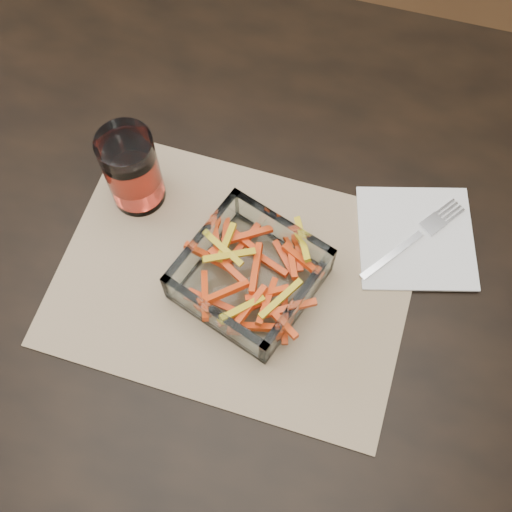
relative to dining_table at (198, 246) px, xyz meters
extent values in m
plane|color=#331E0F|center=(0.00, 0.00, -0.66)|extent=(4.50, 4.50, 0.00)
cube|color=black|center=(0.00, 0.00, 0.07)|extent=(1.60, 0.90, 0.03)
cube|color=tan|center=(0.08, -0.07, 0.09)|extent=(0.46, 0.34, 0.00)
cube|color=white|center=(0.10, -0.07, 0.10)|extent=(0.20, 0.20, 0.01)
cube|color=white|center=(0.13, 0.00, 0.12)|extent=(0.15, 0.06, 0.06)
cube|color=white|center=(0.08, -0.14, 0.12)|extent=(0.15, 0.06, 0.06)
cube|color=white|center=(0.03, -0.05, 0.12)|extent=(0.06, 0.15, 0.06)
cube|color=white|center=(0.17, -0.10, 0.12)|extent=(0.06, 0.15, 0.06)
cylinder|color=white|center=(-0.08, 0.01, 0.15)|extent=(0.07, 0.07, 0.13)
cylinder|color=#AC2518|center=(-0.08, 0.01, 0.14)|extent=(0.06, 0.06, 0.08)
cube|color=white|center=(0.30, 0.05, 0.09)|extent=(0.19, 0.19, 0.00)
cube|color=silver|center=(0.27, 0.01, 0.10)|extent=(0.07, 0.09, 0.00)
cube|color=silver|center=(0.32, 0.07, 0.10)|extent=(0.04, 0.04, 0.00)
cube|color=silver|center=(0.33, 0.11, 0.10)|extent=(0.02, 0.03, 0.00)
cube|color=silver|center=(0.33, 0.10, 0.10)|extent=(0.02, 0.03, 0.00)
cube|color=silver|center=(0.34, 0.10, 0.10)|extent=(0.02, 0.03, 0.00)
cube|color=silver|center=(0.34, 0.09, 0.10)|extent=(0.02, 0.03, 0.00)
camera|label=1|loc=(0.19, -0.37, 0.86)|focal=45.00mm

